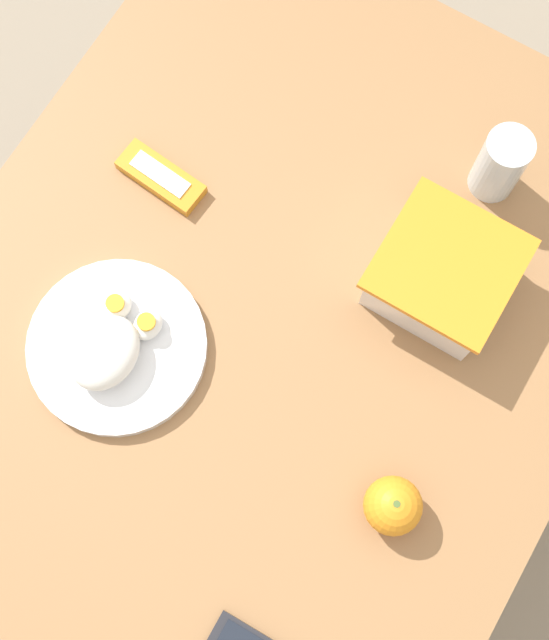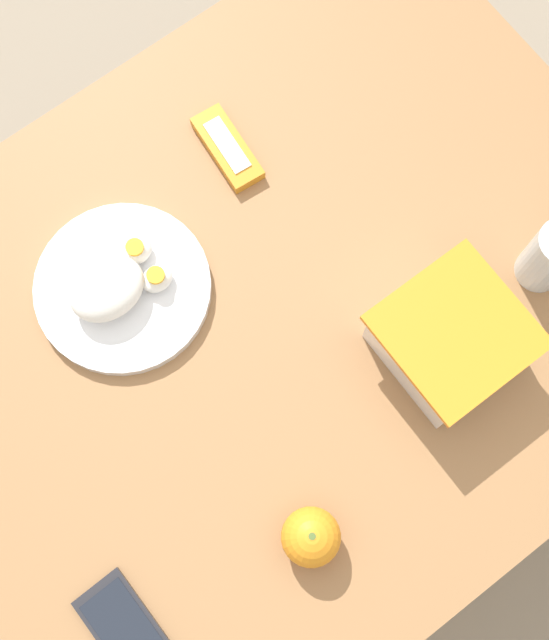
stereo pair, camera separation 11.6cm
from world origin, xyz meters
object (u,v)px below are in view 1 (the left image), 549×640
object	(u,v)px
drinking_glass	(500,164)
candy_bar	(161,177)
orange_fruit	(393,506)
rice_plate	(115,347)
food_container	(442,275)

from	to	relation	value
drinking_glass	candy_bar	bearing A→B (deg)	-59.49
orange_fruit	candy_bar	world-z (taller)	orange_fruit
rice_plate	food_container	bearing A→B (deg)	132.89
food_container	drinking_glass	distance (m)	0.17
drinking_glass	orange_fruit	bearing A→B (deg)	11.62
food_container	drinking_glass	world-z (taller)	drinking_glass
candy_bar	orange_fruit	bearing A→B (deg)	64.93
orange_fruit	drinking_glass	distance (m)	0.47
drinking_glass	rice_plate	bearing A→B (deg)	-33.81
rice_plate	drinking_glass	distance (m)	0.57
orange_fruit	rice_plate	size ratio (longest dim) A/B	0.31
drinking_glass	food_container	bearing A→B (deg)	2.28
orange_fruit	drinking_glass	bearing A→B (deg)	-168.38
food_container	orange_fruit	world-z (taller)	food_container
food_container	candy_bar	world-z (taller)	food_container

